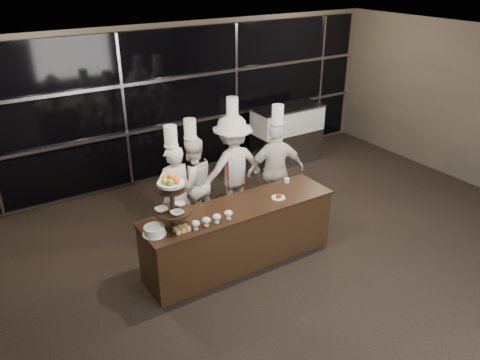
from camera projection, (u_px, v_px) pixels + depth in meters
room at (375, 204)px, 5.34m from camera, size 10.00×10.00×10.00m
window_wall at (183, 102)px, 9.10m from camera, size 8.60×0.10×2.80m
buffet_counter at (239, 234)px, 6.71m from camera, size 2.84×0.74×0.92m
display_stand at (172, 197)px, 5.85m from camera, size 0.48×0.48×0.74m
compotes at (212, 219)px, 6.04m from camera, size 0.60×0.11×0.12m
layer_cake at (154, 231)px, 5.83m from camera, size 0.30×0.30×0.11m
pastry_squares at (182, 229)px, 5.91m from camera, size 0.20×0.13×0.05m
small_plate at (278, 197)px, 6.72m from camera, size 0.20×0.20×0.05m
chef_cup at (287, 180)px, 7.18m from camera, size 0.08×0.08×0.07m
display_case at (287, 132)px, 9.98m from camera, size 1.52×0.66×1.24m
chef_a at (174, 193)px, 7.07m from camera, size 0.62×0.44×1.90m
chef_b at (193, 183)px, 7.48m from camera, size 0.79×0.63×1.86m
chef_c at (233, 167)px, 7.77m from camera, size 1.17×0.68×2.09m
chef_d at (276, 170)px, 7.79m from camera, size 1.05×0.68×1.97m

